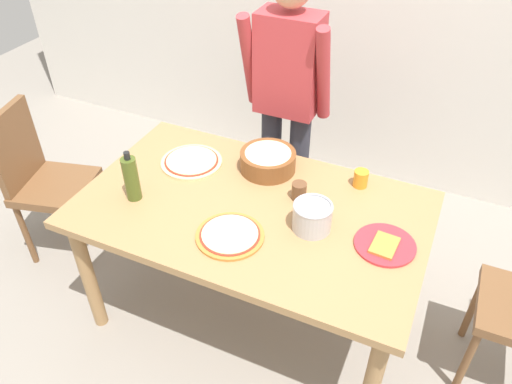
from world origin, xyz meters
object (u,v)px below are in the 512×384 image
object	(u,v)px
dining_table	(252,221)
person_cook	(287,96)
cup_small_brown	(299,191)
olive_oil_bottle	(131,178)
chair_wooden_left	(42,176)
cup_orange	(361,179)
steel_pot	(312,216)
plate_with_slice	(385,244)
pizza_cooked_on_tray	(230,235)
pizza_raw_on_board	(192,161)
popcorn_bowl	(268,159)

from	to	relation	value
dining_table	person_cook	size ratio (longest dim) A/B	0.99
dining_table	cup_small_brown	bearing A→B (deg)	40.22
olive_oil_bottle	cup_small_brown	world-z (taller)	olive_oil_bottle
chair_wooden_left	dining_table	bearing A→B (deg)	0.63
cup_orange	steel_pot	bearing A→B (deg)	-106.40
person_cook	cup_orange	bearing A→B (deg)	-35.96
plate_with_slice	steel_pot	world-z (taller)	steel_pot
pizza_cooked_on_tray	plate_with_slice	xyz separation A→B (m)	(0.62, 0.22, -0.00)
plate_with_slice	cup_small_brown	bearing A→B (deg)	161.55
dining_table	pizza_raw_on_board	distance (m)	0.48
pizza_cooked_on_tray	popcorn_bowl	world-z (taller)	popcorn_bowl
pizza_cooked_on_tray	olive_oil_bottle	bearing A→B (deg)	174.20
person_cook	olive_oil_bottle	bearing A→B (deg)	-113.35
cup_orange	plate_with_slice	bearing A→B (deg)	-60.32
person_cook	pizza_cooked_on_tray	size ratio (longest dim) A/B	5.45
chair_wooden_left	popcorn_bowl	world-z (taller)	chair_wooden_left
person_cook	pizza_cooked_on_tray	world-z (taller)	person_cook
dining_table	steel_pot	world-z (taller)	steel_pot
pizza_raw_on_board	pizza_cooked_on_tray	distance (m)	0.59
dining_table	cup_small_brown	world-z (taller)	cup_small_brown
popcorn_bowl	olive_oil_bottle	world-z (taller)	olive_oil_bottle
popcorn_bowl	cup_small_brown	world-z (taller)	popcorn_bowl
cup_small_brown	plate_with_slice	bearing A→B (deg)	-18.45
chair_wooden_left	pizza_cooked_on_tray	world-z (taller)	chair_wooden_left
cup_small_brown	chair_wooden_left	bearing A→B (deg)	-173.78
pizza_cooked_on_tray	plate_with_slice	bearing A→B (deg)	19.64
person_cook	plate_with_slice	bearing A→B (deg)	-45.25
steel_pot	chair_wooden_left	bearing A→B (deg)	179.73
steel_pot	person_cook	bearing A→B (deg)	118.90
person_cook	popcorn_bowl	size ratio (longest dim) A/B	5.79
steel_pot	olive_oil_bottle	bearing A→B (deg)	-170.10
popcorn_bowl	olive_oil_bottle	size ratio (longest dim) A/B	1.09
pizza_cooked_on_tray	popcorn_bowl	distance (m)	0.53
person_cook	olive_oil_bottle	xyz separation A→B (m)	(-0.40, -0.92, -0.07)
popcorn_bowl	pizza_cooked_on_tray	bearing A→B (deg)	-84.67
plate_with_slice	olive_oil_bottle	size ratio (longest dim) A/B	1.02
pizza_cooked_on_tray	chair_wooden_left	bearing A→B (deg)	171.13
pizza_cooked_on_tray	olive_oil_bottle	world-z (taller)	olive_oil_bottle
chair_wooden_left	steel_pot	xyz separation A→B (m)	(1.62, -0.01, 0.29)
olive_oil_bottle	cup_orange	world-z (taller)	olive_oil_bottle
chair_wooden_left	pizza_raw_on_board	size ratio (longest dim) A/B	3.01
pizza_raw_on_board	chair_wooden_left	bearing A→B (deg)	-167.06
chair_wooden_left	cup_orange	xyz separation A→B (m)	(1.73, 0.38, 0.26)
popcorn_bowl	chair_wooden_left	bearing A→B (deg)	-165.97
person_cook	popcorn_bowl	world-z (taller)	person_cook
olive_oil_bottle	pizza_cooked_on_tray	bearing A→B (deg)	-5.80
dining_table	chair_wooden_left	world-z (taller)	chair_wooden_left
cup_orange	olive_oil_bottle	bearing A→B (deg)	-150.66
pizza_raw_on_board	cup_orange	xyz separation A→B (m)	(0.84, 0.17, 0.03)
pizza_raw_on_board	steel_pot	distance (m)	0.76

